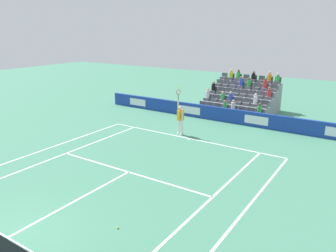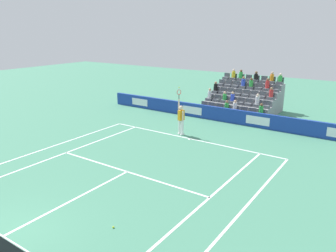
{
  "view_description": "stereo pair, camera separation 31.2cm",
  "coord_description": "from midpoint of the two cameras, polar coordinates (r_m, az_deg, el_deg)",
  "views": [
    {
      "loc": [
        -8.83,
        3.81,
        6.13
      ],
      "look_at": [
        0.43,
        -10.25,
        1.1
      ],
      "focal_mm": 35.18,
      "sensor_mm": 36.0,
      "label": 1
    },
    {
      "loc": [
        -9.08,
        3.63,
        6.13
      ],
      "look_at": [
        0.43,
        -10.25,
        1.1
      ],
      "focal_mm": 35.18,
      "sensor_mm": 36.0,
      "label": 2
    }
  ],
  "objects": [
    {
      "name": "line_singles_sideline_left",
      "position": [
        17.37,
        -18.88,
        -4.96
      ],
      "size": [
        0.1,
        11.89,
        0.01
      ],
      "primitive_type": "cube",
      "color": "white",
      "rests_on": "ground"
    },
    {
      "name": "sponsor_barrier",
      "position": [
        22.64,
        8.97,
        1.97
      ],
      "size": [
        19.28,
        0.22,
        0.96
      ],
      "color": "#193899",
      "rests_on": "ground"
    },
    {
      "name": "stadium_stand",
      "position": [
        25.77,
        12.34,
        4.38
      ],
      "size": [
        4.96,
        4.75,
        2.99
      ],
      "color": "gray",
      "rests_on": "ground"
    },
    {
      "name": "line_singles_sideline_right",
      "position": [
        12.43,
        6.04,
        -13.01
      ],
      "size": [
        0.1,
        11.89,
        0.01
      ],
      "primitive_type": "cube",
      "color": "white",
      "rests_on": "ground"
    },
    {
      "name": "line_centre_mark",
      "position": [
        18.93,
        3.19,
        -2.27
      ],
      "size": [
        0.1,
        0.2,
        0.01
      ],
      "primitive_type": "cube",
      "color": "white",
      "rests_on": "ground"
    },
    {
      "name": "line_baseline",
      "position": [
        19.01,
        3.34,
        -2.19
      ],
      "size": [
        10.97,
        0.1,
        0.01
      ],
      "primitive_type": "cube",
      "color": "white",
      "rests_on": "ground"
    },
    {
      "name": "line_doubles_sideline_right",
      "position": [
        11.96,
        12.06,
        -14.59
      ],
      "size": [
        0.1,
        11.89,
        0.01
      ],
      "primitive_type": "cube",
      "color": "white",
      "rests_on": "ground"
    },
    {
      "name": "tennis_player",
      "position": [
        19.45,
        1.7,
        1.31
      ],
      "size": [
        0.51,
        0.43,
        2.85
      ],
      "color": "white",
      "rests_on": "ground"
    },
    {
      "name": "line_doubles_sideline_left",
      "position": [
        18.42,
        -21.52,
        -4.0
      ],
      "size": [
        0.1,
        11.89,
        0.01
      ],
      "primitive_type": "cube",
      "color": "white",
      "rests_on": "ground"
    },
    {
      "name": "loose_tennis_ball",
      "position": [
        11.09,
        -9.55,
        -16.98
      ],
      "size": [
        0.07,
        0.07,
        0.07
      ],
      "primitive_type": "sphere",
      "color": "#D1E533",
      "rests_on": "ground"
    },
    {
      "name": "line_centre_service",
      "position": [
        12.87,
        -17.0,
        -12.59
      ],
      "size": [
        0.1,
        6.4,
        0.01
      ],
      "primitive_type": "cube",
      "color": "white",
      "rests_on": "ground"
    },
    {
      "name": "line_service",
      "position": [
        14.84,
        -7.48,
        -7.9
      ],
      "size": [
        8.23,
        0.1,
        0.01
      ],
      "primitive_type": "cube",
      "color": "white",
      "rests_on": "ground"
    }
  ]
}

